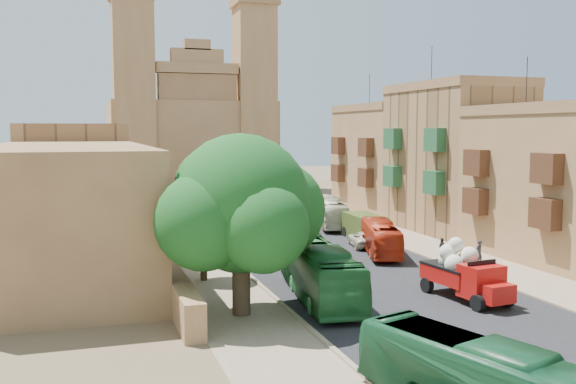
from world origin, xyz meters
TOP-DOWN VIEW (x-y plane):
  - ground at (0.00, 0.00)m, footprint 260.00×260.00m
  - road_surface at (0.00, 30.00)m, footprint 14.00×140.00m
  - sidewalk_east at (9.50, 30.00)m, footprint 5.00×140.00m
  - sidewalk_west at (-9.50, 30.00)m, footprint 5.00×140.00m
  - kerb_east at (7.00, 30.00)m, footprint 0.25×140.00m
  - kerb_west at (-7.00, 30.00)m, footprint 0.25×140.00m
  - townhouse_b at (15.95, 11.00)m, footprint 9.00×14.00m
  - townhouse_c at (15.95, 25.00)m, footprint 9.00×14.00m
  - townhouse_d at (15.95, 39.00)m, footprint 9.00×14.00m
  - west_wall at (-12.50, 20.00)m, footprint 1.00×40.00m
  - west_building_low at (-18.00, 18.00)m, footprint 10.00×28.00m
  - west_building_mid at (-18.00, 44.00)m, footprint 10.00×22.00m
  - church at (-0.00, 78.61)m, footprint 28.00×22.50m
  - ficus_tree at (-9.42, 4.01)m, footprint 9.26×8.52m
  - street_tree_a at (-10.00, 12.00)m, footprint 3.37×3.37m
  - street_tree_b at (-10.00, 24.00)m, footprint 2.97×2.97m
  - street_tree_c at (-10.00, 36.00)m, footprint 2.95×2.95m
  - street_tree_d at (-10.00, 48.00)m, footprint 3.00×3.00m
  - red_truck at (3.05, 3.04)m, footprint 2.92×6.00m
  - olive_pickup at (5.94, 23.00)m, footprint 2.57×5.31m
  - bus_green_south at (-4.88, -10.03)m, footprint 5.07×9.73m
  - bus_green_north at (-4.63, 5.52)m, footprint 3.94×11.18m
  - bus_red_east at (4.33, 16.37)m, footprint 4.78×9.13m
  - bus_cream_east at (5.77, 30.44)m, footprint 4.65×10.01m
  - car_blue_a at (-1.31, 20.46)m, footprint 1.92×3.70m
  - car_white_a at (-4.40, 26.62)m, footprint 2.81×4.09m
  - car_cream at (4.41, 19.62)m, footprint 2.96×4.82m
  - car_dkblue at (-4.54, 38.76)m, footprint 2.51×4.35m
  - car_white_b at (2.12, 35.45)m, footprint 2.07×3.87m
  - car_blue_b at (-1.77, 54.93)m, footprint 1.19×3.39m
  - pedestrian_a at (9.31, 10.98)m, footprint 0.72×0.59m
  - pedestrian_c at (7.89, 13.52)m, footprint 0.48×0.94m

SIDE VIEW (x-z plane):
  - ground at x=0.00m, z-range 0.00..0.00m
  - road_surface at x=0.00m, z-range 0.00..0.01m
  - sidewalk_east at x=9.50m, z-range 0.00..0.01m
  - sidewalk_west at x=-9.50m, z-range 0.00..0.01m
  - kerb_east at x=7.00m, z-range 0.00..0.12m
  - kerb_west at x=-7.00m, z-range 0.00..0.12m
  - car_blue_b at x=-1.77m, z-range 0.00..1.12m
  - car_dkblue at x=-4.54m, z-range 0.00..1.19m
  - car_blue_a at x=-1.31m, z-range 0.00..1.20m
  - car_cream at x=4.41m, z-range 0.00..1.25m
  - car_white_b at x=2.12m, z-range 0.00..1.25m
  - car_white_a at x=-4.40m, z-range 0.00..1.28m
  - pedestrian_c at x=7.89m, z-range 0.00..1.55m
  - pedestrian_a at x=9.31m, z-range 0.00..1.70m
  - west_wall at x=-12.50m, z-range 0.00..1.80m
  - olive_pickup at x=5.94m, z-range -0.02..2.13m
  - bus_red_east at x=4.33m, z-range 0.00..2.49m
  - bus_green_south at x=-4.88m, z-range 0.00..2.65m
  - bus_cream_east at x=5.77m, z-range 0.00..2.72m
  - red_truck at x=3.05m, z-range -0.20..3.18m
  - bus_green_north at x=-4.63m, z-range 0.00..3.05m
  - street_tree_c at x=-10.00m, z-range 0.76..5.31m
  - street_tree_b at x=-10.00m, z-range 0.77..5.34m
  - street_tree_d at x=-10.00m, z-range 0.78..5.39m
  - street_tree_a at x=-10.00m, z-range 0.88..6.06m
  - west_building_low at x=-18.00m, z-range 0.00..8.40m
  - west_building_mid at x=-18.00m, z-range 0.00..10.00m
  - ficus_tree at x=-9.42m, z-range 0.84..10.11m
  - townhouse_b at x=15.95m, z-range -1.79..13.11m
  - townhouse_d at x=15.95m, z-range -1.79..14.11m
  - townhouse_c at x=15.95m, z-range -1.79..15.61m
  - church at x=0.00m, z-range -8.63..27.67m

